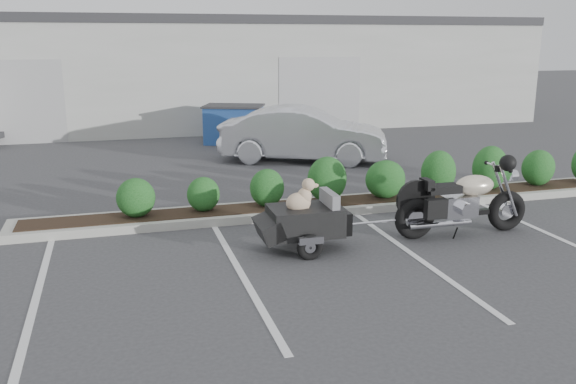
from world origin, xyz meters
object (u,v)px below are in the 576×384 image
object	(u,v)px
motorcycle	(463,203)
sedan	(303,134)
dumpster	(234,124)
pet_trailer	(304,220)

from	to	relation	value
motorcycle	sedan	world-z (taller)	sedan
sedan	dumpster	distance (m)	3.62
motorcycle	dumpster	xyz separation A→B (m)	(-1.87, 10.21, 0.05)
pet_trailer	dumpster	bearing A→B (deg)	85.73
sedan	dumpster	world-z (taller)	sedan
motorcycle	dumpster	distance (m)	10.38
pet_trailer	dumpster	world-z (taller)	dumpster
dumpster	motorcycle	bearing A→B (deg)	-57.57
pet_trailer	dumpster	distance (m)	10.23
dumpster	pet_trailer	bearing A→B (deg)	-73.09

